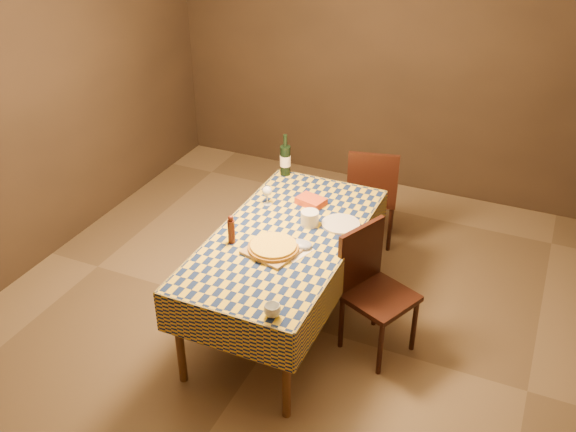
{
  "coord_description": "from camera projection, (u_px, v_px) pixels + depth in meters",
  "views": [
    {
      "loc": [
        1.54,
        -3.43,
        3.17
      ],
      "look_at": [
        0.0,
        0.05,
        0.9
      ],
      "focal_mm": 40.0,
      "sensor_mm": 36.0,
      "label": 1
    }
  ],
  "objects": [
    {
      "name": "takeout_container",
      "position": [
        311.0,
        201.0,
        4.83
      ],
      "size": [
        0.24,
        0.19,
        0.05
      ],
      "primitive_type": "cube",
      "rotation": [
        0.0,
        0.0,
        -0.26
      ],
      "color": "#C04019",
      "rests_on": "dining_table"
    },
    {
      "name": "tumbler",
      "position": [
        272.0,
        311.0,
        3.69
      ],
      "size": [
        0.13,
        0.13,
        0.08
      ],
      "primitive_type": "imported",
      "rotation": [
        0.0,
        0.0,
        -0.41
      ],
      "color": "silver",
      "rests_on": "dining_table"
    },
    {
      "name": "chair_far",
      "position": [
        372.0,
        191.0,
        5.53
      ],
      "size": [
        0.5,
        0.51,
        0.93
      ],
      "color": "black",
      "rests_on": "ground"
    },
    {
      "name": "flour_bag",
      "position": [
        301.0,
        244.0,
        4.32
      ],
      "size": [
        0.18,
        0.16,
        0.04
      ],
      "primitive_type": "ellipsoid",
      "rotation": [
        0.0,
        0.0,
        0.39
      ],
      "color": "#9BA7C6",
      "rests_on": "dining_table"
    },
    {
      "name": "cutting_board",
      "position": [
        273.0,
        250.0,
        4.29
      ],
      "size": [
        0.39,
        0.39,
        0.02
      ],
      "primitive_type": "cube",
      "rotation": [
        0.0,
        0.0,
        -0.23
      ],
      "color": "#A3824C",
      "rests_on": "dining_table"
    },
    {
      "name": "room",
      "position": [
        285.0,
        160.0,
        4.16
      ],
      "size": [
        5.0,
        5.1,
        2.7
      ],
      "color": "brown",
      "rests_on": "ground"
    },
    {
      "name": "flour_patch",
      "position": [
        289.0,
        248.0,
        4.32
      ],
      "size": [
        0.33,
        0.29,
        0.0
      ],
      "primitive_type": "cube",
      "rotation": [
        0.0,
        0.0,
        -0.32
      ],
      "color": "white",
      "rests_on": "dining_table"
    },
    {
      "name": "deli_tub",
      "position": [
        310.0,
        218.0,
        4.56
      ],
      "size": [
        0.16,
        0.16,
        0.11
      ],
      "primitive_type": "cylinder",
      "rotation": [
        0.0,
        0.0,
        0.36
      ],
      "color": "silver",
      "rests_on": "dining_table"
    },
    {
      "name": "bowl",
      "position": [
        281.0,
        244.0,
        4.33
      ],
      "size": [
        0.13,
        0.13,
        0.04
      ],
      "primitive_type": "imported",
      "rotation": [
        0.0,
        0.0,
        0.05
      ],
      "color": "#5B424C",
      "rests_on": "dining_table"
    },
    {
      "name": "chair_right",
      "position": [
        372.0,
        283.0,
        4.39
      ],
      "size": [
        0.56,
        0.56,
        0.93
      ],
      "color": "black",
      "rests_on": "ground"
    },
    {
      "name": "dining_table",
      "position": [
        285.0,
        245.0,
        4.5
      ],
      "size": [
        0.94,
        1.84,
        0.77
      ],
      "color": "brown",
      "rests_on": "ground"
    },
    {
      "name": "pizza",
      "position": [
        273.0,
        247.0,
        4.27
      ],
      "size": [
        0.4,
        0.4,
        0.03
      ],
      "color": "#9B6419",
      "rests_on": "cutting_board"
    },
    {
      "name": "wine_bottle",
      "position": [
        285.0,
        160.0,
        5.2
      ],
      "size": [
        0.1,
        0.1,
        0.35
      ],
      "color": "black",
      "rests_on": "dining_table"
    },
    {
      "name": "white_plate",
      "position": [
        341.0,
        224.0,
        4.58
      ],
      "size": [
        0.36,
        0.36,
        0.02
      ],
      "primitive_type": "cylinder",
      "rotation": [
        0.0,
        0.0,
        0.38
      ],
      "color": "silver",
      "rests_on": "dining_table"
    },
    {
      "name": "pepper_mill",
      "position": [
        231.0,
        230.0,
        4.34
      ],
      "size": [
        0.06,
        0.06,
        0.21
      ],
      "color": "#471910",
      "rests_on": "dining_table"
    },
    {
      "name": "wine_glass",
      "position": [
        267.0,
        192.0,
        4.78
      ],
      "size": [
        0.08,
        0.08,
        0.15
      ],
      "color": "silver",
      "rests_on": "dining_table"
    }
  ]
}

